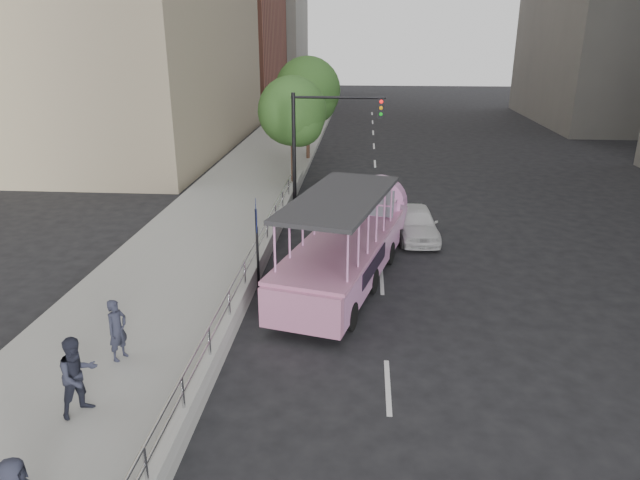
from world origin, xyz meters
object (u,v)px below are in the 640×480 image
Objects in this scene: car at (416,223)px; pedestrian_near at (117,330)px; duck_boat at (350,243)px; parking_sign at (257,234)px; pedestrian_mid at (78,376)px; street_tree_near at (294,114)px; street_tree_far at (309,93)px; traffic_signal at (320,131)px.

pedestrian_near is at bearing -131.76° from car.
duck_boat is 3.36× the size of parking_sign.
pedestrian_mid is at bearing -157.22° from pedestrian_near.
car is 10.07m from street_tree_near.
parking_sign reaches higher than pedestrian_near.
pedestrian_mid is 7.49m from parking_sign.
street_tree_far is (-5.54, 13.63, 3.67)m from car.
parking_sign is at bearing -97.68° from traffic_signal.
pedestrian_near is 2.06m from pedestrian_mid.
parking_sign is (-2.89, -1.09, 0.63)m from duck_boat.
pedestrian_mid reaches higher than pedestrian_near.
car is at bearing 57.68° from duck_boat.
duck_boat is at bearing -80.18° from street_tree_far.
car is 0.58× the size of street_tree_far.
car is 7.47m from parking_sign.
pedestrian_near is 5.62m from parking_sign.
duck_boat is at bearing 1.69° from pedestrian_mid.
parking_sign reaches higher than pedestrian_mid.
duck_boat is 3.15m from parking_sign.
duck_boat is 8.10m from pedestrian_near.
street_tree_near is (-1.60, 3.43, 0.32)m from traffic_signal.
pedestrian_near is (-5.33, -6.11, -0.08)m from duck_boat.
parking_sign is 0.55× the size of traffic_signal.
pedestrian_near is 14.92m from traffic_signal.
traffic_signal reaches higher than duck_boat.
street_tree_near is (2.08, 17.69, 2.75)m from pedestrian_near.
traffic_signal reaches higher than pedestrian_near.
street_tree_far reaches higher than car.
street_tree_near is 6.02m from street_tree_far.
pedestrian_mid is (0.07, -2.06, 0.09)m from pedestrian_near.
car is 0.72× the size of traffic_signal.
duck_boat reaches higher than pedestrian_mid.
traffic_signal is at bearing 101.42° from duck_boat.
duck_boat is 12.32m from street_tree_near.
car is 15.16m from street_tree_far.
street_tree_near reaches higher than pedestrian_mid.
car is at bearing -45.39° from traffic_signal.
street_tree_near is at bearing 28.65° from pedestrian_mid.
pedestrian_mid reaches higher than car.
parking_sign is (2.37, 7.08, 0.62)m from pedestrian_mid.
pedestrian_mid is at bearing -108.49° from parking_sign.
traffic_signal is (1.25, 9.24, 1.72)m from parking_sign.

